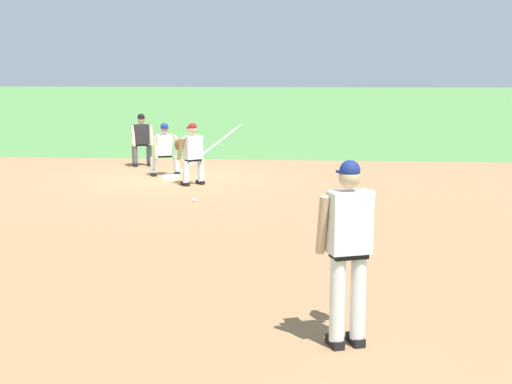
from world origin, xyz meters
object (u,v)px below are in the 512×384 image
Objects in this scene: first_base_bag at (171,177)px; first_baseman at (166,147)px; baseball at (194,200)px; baserunner at (193,152)px; pitcher at (349,242)px; umpire at (142,138)px.

first_baseman is at bearing 23.68° from first_base_bag.
first_baseman is at bearing 20.58° from baseball.
baserunner reaches higher than first_base_bag.
pitcher reaches higher than baseball.
first_baseman reaches higher than first_base_bag.
baseball is at bearing -155.62° from umpire.
umpire reaches higher than first_base_bag.
pitcher reaches higher than baserunner.
first_baseman reaches higher than baseball.
baseball is 0.05× the size of umpire.
baserunner is at bearing -147.55° from umpire.
baserunner is (9.47, 3.16, -0.27)m from pitcher.
baserunner is 3.65m from umpire.
first_baseman is (10.86, 4.08, -0.33)m from pitcher.
first_base_bag is 1.35m from baserunner.
first_base_bag is 0.20× the size of pitcher.
first_baseman is at bearing -148.52° from umpire.
pitcher is at bearing -157.81° from umpire.
baseball is at bearing -159.96° from first_base_bag.
baserunner is at bearing 18.46° from pitcher.
first_base_bag is 0.26× the size of umpire.
baseball is 0.04× the size of pitcher.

